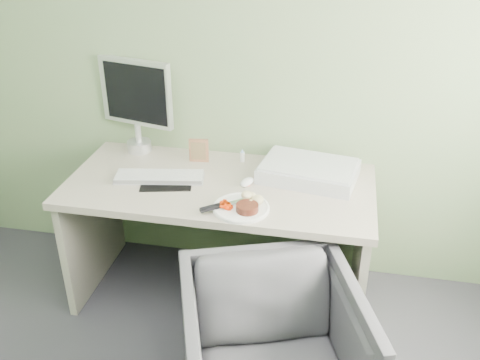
% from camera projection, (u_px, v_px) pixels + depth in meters
% --- Properties ---
extents(wall_back, '(3.50, 0.00, 3.50)m').
position_uv_depth(wall_back, '(234.00, 46.00, 2.82)').
color(wall_back, gray).
rests_on(wall_back, floor).
extents(desk, '(1.60, 0.75, 0.73)m').
position_uv_depth(desk, '(220.00, 213.00, 2.87)').
color(desk, '#BAAF9C').
rests_on(desk, floor).
extents(plate, '(0.27, 0.27, 0.01)m').
position_uv_depth(plate, '(241.00, 208.00, 2.55)').
color(plate, white).
rests_on(plate, desk).
extents(steak, '(0.12, 0.12, 0.03)m').
position_uv_depth(steak, '(247.00, 208.00, 2.51)').
color(steak, black).
rests_on(steak, plate).
extents(potato_pile, '(0.13, 0.10, 0.06)m').
position_uv_depth(potato_pile, '(251.00, 198.00, 2.56)').
color(potato_pile, tan).
rests_on(potato_pile, plate).
extents(carrot_heap, '(0.07, 0.06, 0.04)m').
position_uv_depth(carrot_heap, '(227.00, 204.00, 2.53)').
color(carrot_heap, '#EE3305').
rests_on(carrot_heap, plate).
extents(steak_knife, '(0.22, 0.19, 0.02)m').
position_uv_depth(steak_knife, '(219.00, 206.00, 2.53)').
color(steak_knife, silver).
rests_on(steak_knife, plate).
extents(mousepad, '(0.31, 0.28, 0.00)m').
position_uv_depth(mousepad, '(167.00, 181.00, 2.80)').
color(mousepad, black).
rests_on(mousepad, desk).
extents(keyboard, '(0.47, 0.21, 0.02)m').
position_uv_depth(keyboard, '(159.00, 176.00, 2.82)').
color(keyboard, white).
rests_on(keyboard, desk).
extents(computer_mouse, '(0.09, 0.11, 0.03)m').
position_uv_depth(computer_mouse, '(247.00, 182.00, 2.76)').
color(computer_mouse, white).
rests_on(computer_mouse, desk).
extents(photo_frame, '(0.11, 0.02, 0.14)m').
position_uv_depth(photo_frame, '(199.00, 150.00, 2.98)').
color(photo_frame, '#9F6A4A').
rests_on(photo_frame, desk).
extents(eyedrop_bottle, '(0.03, 0.03, 0.08)m').
position_uv_depth(eyedrop_bottle, '(242.00, 156.00, 2.99)').
color(eyedrop_bottle, white).
rests_on(eyedrop_bottle, desk).
extents(scanner, '(0.54, 0.41, 0.08)m').
position_uv_depth(scanner, '(309.00, 172.00, 2.81)').
color(scanner, silver).
rests_on(scanner, desk).
extents(monitor, '(0.44, 0.17, 0.54)m').
position_uv_depth(monitor, '(136.00, 100.00, 3.01)').
color(monitor, silver).
rests_on(monitor, desk).
extents(desk_chair, '(0.93, 0.95, 0.68)m').
position_uv_depth(desk_chair, '(272.00, 355.00, 2.26)').
color(desk_chair, '#37373C').
rests_on(desk_chair, floor).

